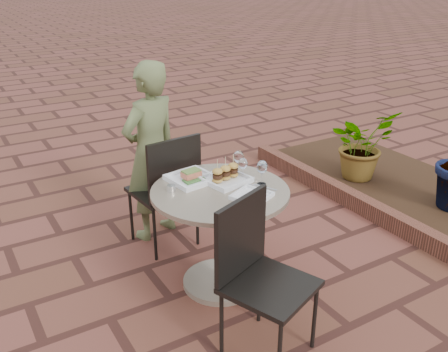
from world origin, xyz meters
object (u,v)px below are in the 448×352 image
plate_tuna (252,196)px  plate_sliders (225,176)px  cafe_table (220,223)px  diner (151,152)px  chair_far (168,183)px  chair_near (256,265)px  plate_salmon (192,178)px

plate_tuna → plate_sliders: bearing=92.5°
cafe_table → plate_tuna: 0.35m
diner → plate_tuna: 1.11m
cafe_table → plate_sliders: plate_sliders is taller
chair_far → plate_tuna: bearing=97.2°
chair_near → plate_salmon: bearing=65.8°
diner → plate_tuna: (0.21, -1.09, 0.03)m
chair_far → plate_tuna: (0.19, -0.83, 0.19)m
plate_salmon → chair_far: bearing=88.7°
cafe_table → chair_near: 0.63m
chair_far → chair_near: size_ratio=1.00×
plate_tuna → plate_salmon: bearing=115.4°
chair_near → plate_tuna: chair_near is taller
diner → plate_salmon: bearing=71.8°
chair_near → plate_sliders: (0.23, 0.71, 0.22)m
chair_near → plate_sliders: chair_near is taller
plate_salmon → plate_sliders: bearing=-34.1°
chair_near → plate_sliders: bearing=50.7°
plate_salmon → plate_sliders: plate_sliders is taller
plate_salmon → chair_near: bearing=-92.8°
chair_far → plate_sliders: (0.18, -0.53, 0.22)m
chair_far → cafe_table: bearing=91.6°
cafe_table → chair_near: (-0.13, -0.62, 0.07)m
diner → plate_salmon: 0.67m
cafe_table → chair_near: size_ratio=0.97×
plate_tuna → chair_far: bearing=103.1°
plate_salmon → plate_tuna: bearing=-64.6°
plate_sliders → plate_tuna: bearing=-87.5°
plate_salmon → plate_sliders: 0.23m
plate_sliders → plate_tuna: plate_sliders is taller
chair_far → plate_sliders: bearing=102.8°
chair_far → plate_tuna: chair_far is taller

